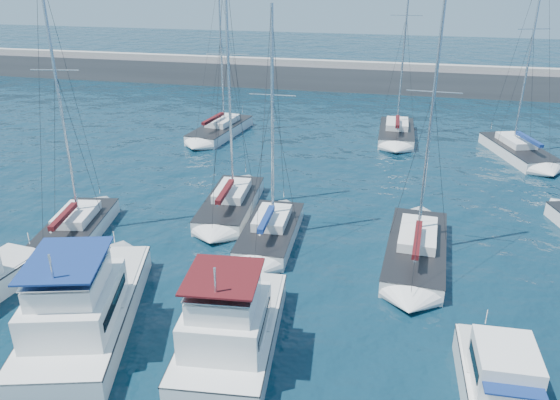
% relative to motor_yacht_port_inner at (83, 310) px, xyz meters
% --- Properties ---
extents(ground, '(220.00, 220.00, 0.00)m').
position_rel_motor_yacht_port_inner_xyz_m(ground, '(8.96, 1.96, -1.13)').
color(ground, black).
rests_on(ground, ground).
extents(breakwater, '(160.00, 6.00, 4.45)m').
position_rel_motor_yacht_port_inner_xyz_m(breakwater, '(8.96, 53.96, -0.08)').
color(breakwater, '#424244').
rests_on(breakwater, ground).
extents(motor_yacht_port_inner, '(6.60, 11.05, 4.69)m').
position_rel_motor_yacht_port_inner_xyz_m(motor_yacht_port_inner, '(0.00, 0.00, 0.00)').
color(motor_yacht_port_inner, silver).
rests_on(motor_yacht_port_inner, ground).
extents(motor_yacht_stbd_inner, '(4.51, 8.56, 4.69)m').
position_rel_motor_yacht_port_inner_xyz_m(motor_yacht_stbd_inner, '(6.82, 0.04, 0.00)').
color(motor_yacht_stbd_inner, silver).
rests_on(motor_yacht_stbd_inner, ground).
extents(motor_yacht_stbd_outer, '(2.71, 5.61, 3.20)m').
position_rel_motor_yacht_port_inner_xyz_m(motor_yacht_stbd_outer, '(17.46, -0.55, -0.19)').
color(motor_yacht_stbd_outer, silver).
rests_on(motor_yacht_stbd_outer, ground).
extents(sailboat_mid_a, '(4.28, 7.83, 15.85)m').
position_rel_motor_yacht_port_inner_xyz_m(sailboat_mid_a, '(-5.51, 8.23, -0.59)').
color(sailboat_mid_a, silver).
rests_on(sailboat_mid_a, ground).
extents(sailboat_mid_b, '(3.55, 8.20, 16.26)m').
position_rel_motor_yacht_port_inner_xyz_m(sailboat_mid_b, '(2.57, 13.82, -0.59)').
color(sailboat_mid_b, silver).
rests_on(sailboat_mid_b, ground).
extents(sailboat_mid_c, '(3.16, 7.31, 13.73)m').
position_rel_motor_yacht_port_inner_xyz_m(sailboat_mid_c, '(6.13, 10.36, -0.61)').
color(sailboat_mid_c, silver).
rests_on(sailboat_mid_c, ground).
extents(sailboat_mid_d, '(3.72, 9.23, 14.78)m').
position_rel_motor_yacht_port_inner_xyz_m(sailboat_mid_d, '(14.60, 9.98, -0.62)').
color(sailboat_mid_d, silver).
rests_on(sailboat_mid_d, ground).
extents(sailboat_back_a, '(4.27, 8.99, 14.23)m').
position_rel_motor_yacht_port_inner_xyz_m(sailboat_back_a, '(-3.52, 30.26, -0.62)').
color(sailboat_back_a, silver).
rests_on(sailboat_back_a, ground).
extents(sailboat_back_b, '(3.26, 7.91, 17.66)m').
position_rel_motor_yacht_port_inner_xyz_m(sailboat_back_b, '(12.97, 32.81, -0.57)').
color(sailboat_back_b, silver).
rests_on(sailboat_back_b, ground).
extents(sailboat_back_c, '(5.61, 8.99, 16.70)m').
position_rel_motor_yacht_port_inner_xyz_m(sailboat_back_c, '(23.19, 29.71, -0.59)').
color(sailboat_back_c, silver).
rests_on(sailboat_back_c, ground).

